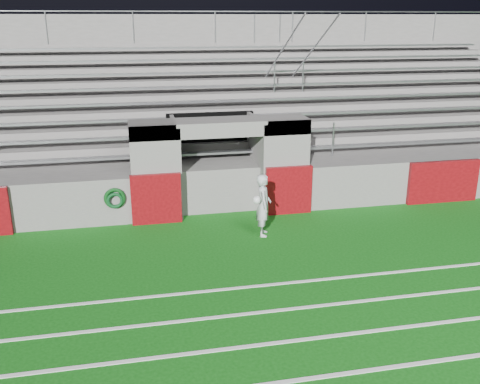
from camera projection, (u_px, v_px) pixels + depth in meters
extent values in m
plane|color=#0D530F|center=(248.00, 265.00, 11.78)|extent=(90.00, 90.00, 0.00)
cube|color=white|center=(306.00, 379.00, 8.06)|extent=(28.00, 0.09, 0.01)
cube|color=white|center=(287.00, 342.00, 8.99)|extent=(28.00, 0.09, 0.01)
cube|color=white|center=(271.00, 311.00, 9.92)|extent=(28.00, 0.09, 0.01)
cube|color=white|center=(259.00, 286.00, 10.85)|extent=(28.00, 0.09, 0.01)
cube|color=#63605E|center=(475.00, 177.00, 16.03)|extent=(10.60, 0.35, 1.25)
cube|color=#63605E|center=(154.00, 170.00, 14.28)|extent=(1.20, 1.00, 2.60)
cube|color=#63605E|center=(283.00, 163.00, 14.98)|extent=(1.20, 1.00, 2.60)
cube|color=black|center=(211.00, 154.00, 16.22)|extent=(2.60, 0.20, 2.50)
cube|color=#63605E|center=(176.00, 165.00, 14.98)|extent=(0.10, 2.20, 2.50)
cube|color=#63605E|center=(256.00, 161.00, 15.42)|extent=(0.10, 2.20, 2.50)
cube|color=#63605E|center=(220.00, 127.00, 14.28)|extent=(4.80, 1.00, 0.40)
cube|color=#63605E|center=(201.00, 141.00, 18.25)|extent=(26.00, 8.00, 0.20)
cube|color=#63605E|center=(202.00, 159.00, 18.45)|extent=(26.00, 8.00, 1.05)
cube|color=#56070B|center=(156.00, 199.00, 13.96)|extent=(1.30, 0.15, 1.35)
cube|color=#56070B|center=(288.00, 190.00, 14.66)|extent=(1.30, 0.15, 1.35)
cube|color=#56070B|center=(443.00, 182.00, 15.58)|extent=(2.20, 0.15, 1.25)
cube|color=gray|center=(215.00, 153.00, 15.43)|extent=(23.00, 0.28, 0.06)
cube|color=#63605E|center=(210.00, 147.00, 16.23)|extent=(24.00, 0.75, 0.38)
cube|color=gray|center=(210.00, 134.00, 16.01)|extent=(23.00, 0.28, 0.06)
cube|color=#63605E|center=(206.00, 136.00, 16.87)|extent=(24.00, 0.75, 0.76)
cube|color=gray|center=(207.00, 117.00, 16.59)|extent=(23.00, 0.28, 0.06)
cube|color=#63605E|center=(203.00, 125.00, 17.51)|extent=(24.00, 0.75, 1.14)
cube|color=gray|center=(203.00, 102.00, 17.17)|extent=(23.00, 0.28, 0.06)
cube|color=#63605E|center=(200.00, 115.00, 18.15)|extent=(24.00, 0.75, 1.52)
cube|color=gray|center=(200.00, 87.00, 17.75)|extent=(23.00, 0.28, 0.06)
cube|color=#63605E|center=(197.00, 106.00, 18.79)|extent=(24.00, 0.75, 1.90)
cube|color=gray|center=(196.00, 73.00, 18.33)|extent=(23.00, 0.28, 0.06)
cube|color=#63605E|center=(194.00, 98.00, 19.42)|extent=(24.00, 0.75, 2.28)
cube|color=gray|center=(193.00, 60.00, 18.91)|extent=(23.00, 0.28, 0.06)
cube|color=#63605E|center=(191.00, 90.00, 20.06)|extent=(24.00, 0.75, 2.66)
cube|color=gray|center=(191.00, 48.00, 19.48)|extent=(23.00, 0.28, 0.06)
cube|color=#63605E|center=(189.00, 86.00, 20.67)|extent=(26.00, 0.60, 5.29)
cylinder|color=#A5A8AD|center=(301.00, 141.00, 15.58)|extent=(0.05, 0.05, 1.00)
cylinder|color=#A5A8AD|center=(274.00, 77.00, 17.89)|extent=(0.05, 0.05, 1.00)
cylinder|color=#A5A8AD|center=(254.00, 28.00, 20.21)|extent=(0.05, 0.05, 1.00)
cylinder|color=#A5A8AD|center=(275.00, 62.00, 17.73)|extent=(0.05, 6.02, 3.08)
cylinder|color=#A5A8AD|center=(333.00, 140.00, 15.77)|extent=(0.05, 0.05, 1.00)
cylinder|color=#A5A8AD|center=(303.00, 77.00, 18.09)|extent=(0.05, 0.05, 1.00)
cylinder|color=#A5A8AD|center=(280.00, 28.00, 20.40)|extent=(0.05, 0.05, 1.00)
cylinder|color=#A5A8AD|center=(304.00, 62.00, 17.93)|extent=(0.05, 6.02, 3.08)
cylinder|color=#A5A8AD|center=(46.00, 28.00, 18.73)|extent=(0.05, 0.05, 1.10)
cylinder|color=#A5A8AD|center=(133.00, 27.00, 19.32)|extent=(0.05, 0.05, 1.10)
cylinder|color=#A5A8AD|center=(215.00, 27.00, 19.90)|extent=(0.05, 0.05, 1.10)
cylinder|color=#A5A8AD|center=(292.00, 27.00, 20.48)|extent=(0.05, 0.05, 1.10)
cylinder|color=#A5A8AD|center=(365.00, 26.00, 21.06)|extent=(0.05, 0.05, 1.10)
cylinder|color=#A5A8AD|center=(434.00, 26.00, 21.65)|extent=(0.05, 0.05, 1.10)
cylinder|color=#A5A8AD|center=(188.00, 11.00, 19.53)|extent=(24.00, 0.05, 0.05)
imported|color=#B7BDC1|center=(263.00, 205.00, 13.17)|extent=(0.48, 0.64, 1.57)
sphere|color=white|center=(257.00, 200.00, 12.89)|extent=(0.20, 0.20, 0.20)
torus|color=#0C3C13|center=(115.00, 198.00, 13.73)|extent=(0.56, 0.10, 0.56)
torus|color=#0C3F1B|center=(115.00, 201.00, 13.70)|extent=(0.42, 0.08, 0.42)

